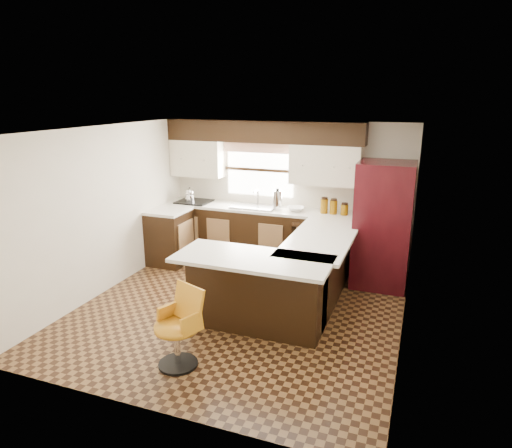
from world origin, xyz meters
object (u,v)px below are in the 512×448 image
at_px(peninsula_long, 316,271).
at_px(peninsula_return, 257,293).
at_px(bar_chair, 176,329).
at_px(refrigerator, 383,225).

distance_m(peninsula_long, peninsula_return, 1.11).
bearing_deg(bar_chair, refrigerator, 81.45).
distance_m(peninsula_long, refrigerator, 1.30).
relative_size(peninsula_return, bar_chair, 1.89).
bearing_deg(peninsula_return, peninsula_long, 61.70).
bearing_deg(refrigerator, peninsula_return, -124.49).
height_order(peninsula_return, bar_chair, peninsula_return).
relative_size(peninsula_long, peninsula_return, 1.18).
xyz_separation_m(peninsula_return, refrigerator, (1.30, 1.89, 0.49)).
bearing_deg(bar_chair, peninsula_long, 86.30).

